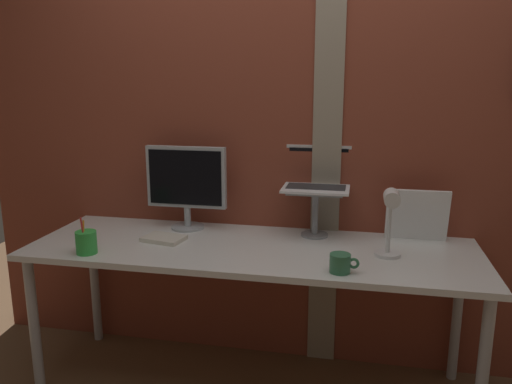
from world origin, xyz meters
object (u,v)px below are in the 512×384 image
(monitor, at_px, (186,181))
(laptop, at_px, (317,177))
(whiteboard_panel, at_px, (417,215))
(pen_cup, at_px, (86,242))
(coffee_mug, at_px, (341,263))
(desk_lamp, at_px, (390,216))

(monitor, distance_m, laptop, 0.70)
(whiteboard_panel, xyz_separation_m, pen_cup, (-1.53, -0.51, -0.08))
(whiteboard_panel, height_order, pen_cup, whiteboard_panel)
(laptop, height_order, whiteboard_panel, laptop)
(monitor, xyz_separation_m, laptop, (0.69, 0.07, 0.04))
(monitor, bearing_deg, coffee_mug, -29.66)
(desk_lamp, bearing_deg, pen_cup, -171.86)
(pen_cup, bearing_deg, monitor, 55.72)
(laptop, xyz_separation_m, coffee_mug, (0.15, -0.55, -0.26))
(monitor, xyz_separation_m, coffee_mug, (0.84, -0.48, -0.22))
(laptop, height_order, desk_lamp, laptop)
(desk_lamp, relative_size, pen_cup, 1.86)
(whiteboard_panel, bearing_deg, coffee_mug, -124.62)
(pen_cup, distance_m, coffee_mug, 1.17)
(monitor, height_order, coffee_mug, monitor)
(pen_cup, relative_size, coffee_mug, 1.43)
(whiteboard_panel, height_order, desk_lamp, desk_lamp)
(laptop, relative_size, coffee_mug, 2.72)
(pen_cup, bearing_deg, desk_lamp, 8.14)
(desk_lamp, bearing_deg, coffee_mug, -135.95)
(monitor, height_order, laptop, laptop)
(coffee_mug, bearing_deg, laptop, 105.56)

